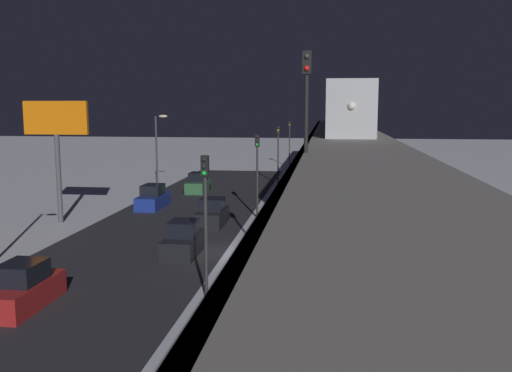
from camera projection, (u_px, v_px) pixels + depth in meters
ground_plane at (220, 253)px, 32.64m from camera, size 240.00×240.00×0.00m
avenue_asphalt at (134, 250)px, 33.30m from camera, size 11.00×83.62×0.01m
elevated_railway at (349, 156)px, 30.90m from camera, size 5.00×83.62×6.67m
subway_train at (341, 107)px, 58.42m from camera, size 2.94×55.47×3.40m
rail_signal at (307, 84)px, 21.99m from camera, size 0.36×0.41×4.00m
sedan_green at (198, 184)px, 55.80m from camera, size 1.91×4.14×1.97m
sedan_blue at (153, 198)px, 47.15m from camera, size 1.80×4.68×1.97m
sedan_black at (184, 241)px, 32.27m from camera, size 1.80×4.16×1.97m
sedan_red at (23, 289)px, 23.71m from camera, size 1.80×4.28×1.97m
sedan_black_2 at (212, 214)px, 40.27m from camera, size 1.80×4.06×1.97m
traffic_light_near at (205, 206)px, 24.40m from camera, size 0.32×0.44×6.40m
traffic_light_mid at (257, 164)px, 42.36m from camera, size 0.32×0.44×6.40m
traffic_light_far at (278, 147)px, 60.32m from camera, size 0.32×0.44×6.40m
traffic_light_distant at (290, 137)px, 78.28m from camera, size 0.32×0.44×6.40m
commercial_billboard at (56, 130)px, 40.21m from camera, size 4.80×0.36×8.90m
street_lamp_far at (158, 142)px, 57.92m from camera, size 1.35×0.44×7.65m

